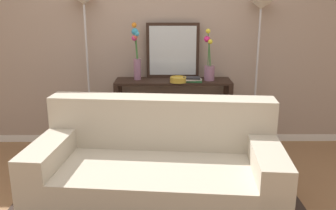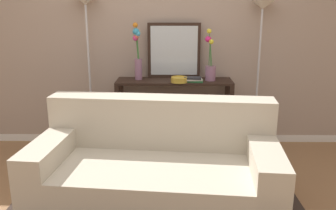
{
  "view_description": "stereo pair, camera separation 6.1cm",
  "coord_description": "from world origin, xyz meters",
  "px_view_note": "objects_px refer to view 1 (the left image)",
  "views": [
    {
      "loc": [
        0.14,
        -2.43,
        1.66
      ],
      "look_at": [
        0.17,
        0.95,
        0.72
      ],
      "focal_mm": 38.53,
      "sensor_mm": 36.0,
      "label": 1
    },
    {
      "loc": [
        0.2,
        -2.43,
        1.66
      ],
      "look_at": [
        0.17,
        0.95,
        0.72
      ],
      "focal_mm": 38.53,
      "sensor_mm": 36.0,
      "label": 2
    }
  ],
  "objects_px": {
    "floor_lamp_right": "(259,34)",
    "book_row_under_console": "(141,144)",
    "couch": "(158,171)",
    "fruit_bowl": "(178,79)",
    "wall_mirror": "(173,51)",
    "console_table": "(173,102)",
    "vase_short_flowers": "(209,66)",
    "book_stack": "(192,79)",
    "floor_lamp_left": "(85,30)",
    "vase_tall_flowers": "(136,54)"
  },
  "relations": [
    {
      "from": "floor_lamp_right",
      "to": "book_row_under_console",
      "type": "distance_m",
      "value": 1.88
    },
    {
      "from": "couch",
      "to": "fruit_bowl",
      "type": "bearing_deg",
      "value": 79.51
    },
    {
      "from": "couch",
      "to": "wall_mirror",
      "type": "bearing_deg",
      "value": 83.77
    },
    {
      "from": "console_table",
      "to": "vase_short_flowers",
      "type": "bearing_deg",
      "value": -2.02
    },
    {
      "from": "book_stack",
      "to": "book_row_under_console",
      "type": "relative_size",
      "value": 0.72
    },
    {
      "from": "floor_lamp_left",
      "to": "floor_lamp_right",
      "type": "height_order",
      "value": "floor_lamp_left"
    },
    {
      "from": "console_table",
      "to": "fruit_bowl",
      "type": "relative_size",
      "value": 7.19
    },
    {
      "from": "book_stack",
      "to": "fruit_bowl",
      "type": "bearing_deg",
      "value": -171.0
    },
    {
      "from": "book_stack",
      "to": "vase_short_flowers",
      "type": "bearing_deg",
      "value": 21.66
    },
    {
      "from": "couch",
      "to": "floor_lamp_right",
      "type": "relative_size",
      "value": 1.21
    },
    {
      "from": "floor_lamp_right",
      "to": "couch",
      "type": "bearing_deg",
      "value": -130.38
    },
    {
      "from": "wall_mirror",
      "to": "vase_short_flowers",
      "type": "bearing_deg",
      "value": -22.55
    },
    {
      "from": "vase_short_flowers",
      "to": "wall_mirror",
      "type": "bearing_deg",
      "value": 157.45
    },
    {
      "from": "floor_lamp_right",
      "to": "wall_mirror",
      "type": "height_order",
      "value": "floor_lamp_right"
    },
    {
      "from": "vase_tall_flowers",
      "to": "couch",
      "type": "bearing_deg",
      "value": -78.35
    },
    {
      "from": "console_table",
      "to": "vase_short_flowers",
      "type": "xyz_separation_m",
      "value": [
        0.4,
        -0.01,
        0.43
      ]
    },
    {
      "from": "floor_lamp_left",
      "to": "vase_tall_flowers",
      "type": "distance_m",
      "value": 0.63
    },
    {
      "from": "floor_lamp_left",
      "to": "fruit_bowl",
      "type": "relative_size",
      "value": 9.66
    },
    {
      "from": "floor_lamp_left",
      "to": "fruit_bowl",
      "type": "xyz_separation_m",
      "value": [
        1.04,
        -0.2,
        -0.52
      ]
    },
    {
      "from": "floor_lamp_right",
      "to": "fruit_bowl",
      "type": "bearing_deg",
      "value": -167.73
    },
    {
      "from": "vase_tall_flowers",
      "to": "fruit_bowl",
      "type": "relative_size",
      "value": 3.5
    },
    {
      "from": "floor_lamp_left",
      "to": "vase_short_flowers",
      "type": "distance_m",
      "value": 1.44
    },
    {
      "from": "wall_mirror",
      "to": "book_stack",
      "type": "xyz_separation_m",
      "value": [
        0.21,
        -0.25,
        -0.29
      ]
    },
    {
      "from": "couch",
      "to": "book_stack",
      "type": "relative_size",
      "value": 9.23
    },
    {
      "from": "book_stack",
      "to": "floor_lamp_left",
      "type": "bearing_deg",
      "value": 171.66
    },
    {
      "from": "floor_lamp_right",
      "to": "book_row_under_console",
      "type": "xyz_separation_m",
      "value": [
        -1.36,
        -0.08,
        -1.3
      ]
    },
    {
      "from": "floor_lamp_left",
      "to": "floor_lamp_right",
      "type": "relative_size",
      "value": 1.03
    },
    {
      "from": "couch",
      "to": "console_table",
      "type": "xyz_separation_m",
      "value": [
        0.15,
        1.24,
        0.27
      ]
    },
    {
      "from": "fruit_bowl",
      "to": "vase_short_flowers",
      "type": "bearing_deg",
      "value": 16.25
    },
    {
      "from": "vase_short_flowers",
      "to": "fruit_bowl",
      "type": "relative_size",
      "value": 3.15
    },
    {
      "from": "vase_tall_flowers",
      "to": "wall_mirror",
      "type": "bearing_deg",
      "value": 17.37
    },
    {
      "from": "vase_short_flowers",
      "to": "book_row_under_console",
      "type": "relative_size",
      "value": 1.84
    },
    {
      "from": "vase_tall_flowers",
      "to": "vase_short_flowers",
      "type": "xyz_separation_m",
      "value": [
        0.82,
        -0.04,
        -0.12
      ]
    },
    {
      "from": "floor_lamp_left",
      "to": "vase_tall_flowers",
      "type": "relative_size",
      "value": 2.76
    },
    {
      "from": "fruit_bowl",
      "to": "vase_tall_flowers",
      "type": "bearing_deg",
      "value": 163.25
    },
    {
      "from": "floor_lamp_right",
      "to": "wall_mirror",
      "type": "distance_m",
      "value": 0.99
    },
    {
      "from": "couch",
      "to": "floor_lamp_left",
      "type": "relative_size",
      "value": 1.17
    },
    {
      "from": "couch",
      "to": "console_table",
      "type": "relative_size",
      "value": 1.58
    },
    {
      "from": "floor_lamp_left",
      "to": "wall_mirror",
      "type": "xyz_separation_m",
      "value": [
        0.98,
        0.07,
        -0.24
      ]
    },
    {
      "from": "floor_lamp_right",
      "to": "vase_short_flowers",
      "type": "bearing_deg",
      "value": -170.26
    },
    {
      "from": "console_table",
      "to": "book_stack",
      "type": "relative_size",
      "value": 5.86
    },
    {
      "from": "book_row_under_console",
      "to": "vase_short_flowers",
      "type": "bearing_deg",
      "value": -1.03
    },
    {
      "from": "couch",
      "to": "floor_lamp_right",
      "type": "distance_m",
      "value": 2.03
    },
    {
      "from": "couch",
      "to": "book_row_under_console",
      "type": "height_order",
      "value": "couch"
    },
    {
      "from": "floor_lamp_right",
      "to": "vase_tall_flowers",
      "type": "distance_m",
      "value": 1.4
    },
    {
      "from": "console_table",
      "to": "book_stack",
      "type": "height_order",
      "value": "book_stack"
    },
    {
      "from": "couch",
      "to": "book_row_under_console",
      "type": "bearing_deg",
      "value": 100.6
    },
    {
      "from": "vase_tall_flowers",
      "to": "book_row_under_console",
      "type": "height_order",
      "value": "vase_tall_flowers"
    },
    {
      "from": "floor_lamp_left",
      "to": "fruit_bowl",
      "type": "bearing_deg",
      "value": -10.87
    },
    {
      "from": "console_table",
      "to": "wall_mirror",
      "type": "height_order",
      "value": "wall_mirror"
    }
  ]
}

